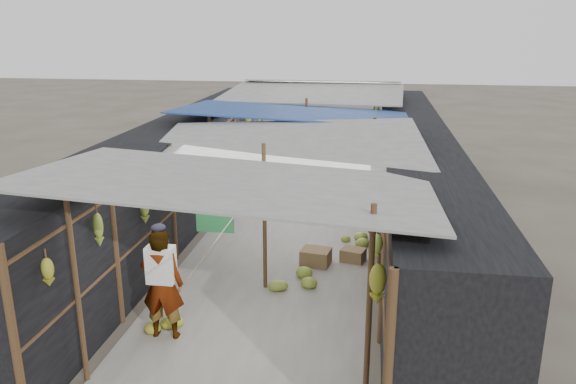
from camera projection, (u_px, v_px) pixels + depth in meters
The scene contains 13 objects.
aisle_slab at pixel (293, 222), 13.24m from camera, with size 3.60×16.00×0.02m, color #9E998E.
stall_left at pixel (181, 171), 13.30m from camera, with size 1.40×15.00×2.30m, color black.
stall_right at pixel (413, 179), 12.53m from camera, with size 1.40×15.00×2.30m, color black.
crate_near at pixel (316, 257), 10.82m from camera, with size 0.54×0.43×0.33m, color olive.
crate_mid at pixel (353, 255), 10.98m from camera, with size 0.44×0.35×0.27m, color olive.
crate_back at pixel (265, 185), 15.80m from camera, with size 0.40×0.33×0.26m, color olive.
black_basin at pixel (366, 210), 13.84m from camera, with size 0.54×0.54×0.16m, color black.
vendor_elderly at pixel (162, 284), 8.12m from camera, with size 0.63×0.41×1.72m, color white.
shopper_blue at pixel (281, 151), 16.41m from camera, with size 0.89×0.70×1.84m, color #1F369B.
vendor_seated at pixel (366, 163), 16.73m from camera, with size 0.65×0.37×1.00m, color #504945.
market_canopy at pixel (297, 118), 12.87m from camera, with size 5.62×15.20×2.77m.
hanging_bananas at pixel (297, 151), 13.03m from camera, with size 3.95×14.14×0.84m.
floor_bananas at pixel (283, 217), 13.12m from camera, with size 3.61×10.04×0.36m.
Camera 1 is at (1.74, -5.86, 4.46)m, focal length 35.00 mm.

